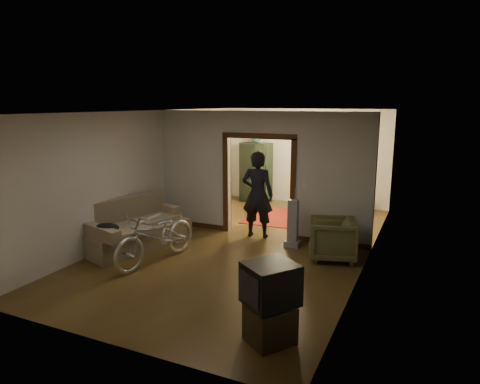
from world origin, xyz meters
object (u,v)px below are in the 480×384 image
Objects in this scene: sofa at (136,223)px; locker at (256,172)px; person at (258,195)px; armchair at (332,239)px; bicycle at (156,236)px; desk at (330,198)px.

sofa is 5.00m from locker.
armchair is at bearing 153.06° from person.
locker is at bearing 102.66° from bicycle.
locker reaches higher than desk.
person is at bearing 73.75° from bicycle.
armchair is 0.49× the size of locker.
sofa is 2.69m from person.
sofa is 1.14× the size of person.
bicycle is at bearing -15.21° from sofa.
locker is (-3.22, 3.94, 0.50)m from armchair.
locker is at bearing 99.02° from sofa.
sofa is at bearing 34.06° from person.
person is at bearing -57.29° from locker.
bicycle reaches higher than sofa.
person is at bearing -110.31° from desk.
sofa reaches higher than armchair.
armchair is (3.88, 1.01, -0.11)m from sofa.
person is 3.12m from desk.
desk is (3.00, 4.62, -0.12)m from sofa.
sofa is 1.23× the size of locker.
armchair is 0.84× the size of desk.
locker is (-1.37, 3.23, -0.08)m from person.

